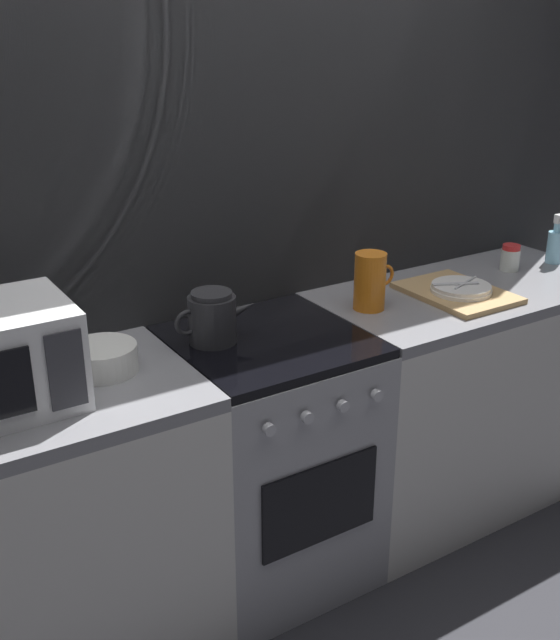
% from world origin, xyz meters
% --- Properties ---
extents(ground_plane, '(8.00, 8.00, 0.00)m').
position_xyz_m(ground_plane, '(0.00, 0.00, 0.00)').
color(ground_plane, '#2D2D33').
extents(back_wall, '(3.60, 0.05, 2.40)m').
position_xyz_m(back_wall, '(0.00, 0.32, 1.20)').
color(back_wall, gray).
rests_on(back_wall, ground_plane).
extents(stove_unit, '(0.60, 0.63, 0.90)m').
position_xyz_m(stove_unit, '(-0.00, -0.00, 0.45)').
color(stove_unit, '#9E9EA3').
rests_on(stove_unit, ground_plane).
extents(counter_right, '(1.20, 0.60, 0.90)m').
position_xyz_m(counter_right, '(0.90, 0.00, 0.45)').
color(counter_right, silver).
rests_on(counter_right, ground_plane).
extents(kettle, '(0.28, 0.15, 0.17)m').
position_xyz_m(kettle, '(-0.16, 0.06, 0.98)').
color(kettle, '#262628').
rests_on(kettle, stove_unit).
extents(mixing_bowl, '(0.20, 0.20, 0.08)m').
position_xyz_m(mixing_bowl, '(-0.53, 0.04, 0.94)').
color(mixing_bowl, silver).
rests_on(mixing_bowl, counter_left).
extents(pitcher, '(0.16, 0.11, 0.20)m').
position_xyz_m(pitcher, '(0.43, 0.03, 1.00)').
color(pitcher, orange).
rests_on(pitcher, counter_right).
extents(dish_pile, '(0.30, 0.40, 0.06)m').
position_xyz_m(dish_pile, '(0.78, -0.04, 0.92)').
color(dish_pile, tan).
rests_on(dish_pile, counter_right).
extents(spice_jar, '(0.08, 0.08, 0.10)m').
position_xyz_m(spice_jar, '(1.18, 0.07, 0.95)').
color(spice_jar, silver).
rests_on(spice_jar, counter_right).
extents(spray_bottle, '(0.08, 0.06, 0.20)m').
position_xyz_m(spray_bottle, '(1.41, 0.04, 0.98)').
color(spray_bottle, '#8CCCE5').
rests_on(spray_bottle, counter_right).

